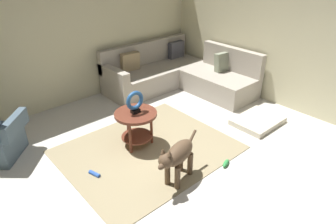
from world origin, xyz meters
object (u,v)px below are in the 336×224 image
object	(u,v)px
sectional_couch	(178,75)
dog_toy_rope	(95,174)
torus_sculpture	(135,102)
dog	(177,156)
dog_bed_mat	(258,121)
dog_toy_bone	(226,163)
side_table	(136,120)

from	to	relation	value
sectional_couch	dog_toy_rope	bearing A→B (deg)	-154.15
sectional_couch	torus_sculpture	world-z (taller)	sectional_couch
dog	dog_toy_rope	world-z (taller)	dog
torus_sculpture	dog	size ratio (longest dim) A/B	0.39
dog	dog_bed_mat	bearing A→B (deg)	-101.88
dog_toy_rope	dog_toy_bone	xyz separation A→B (m)	(1.41, -0.98, 0.00)
side_table	dog_bed_mat	bearing A→B (deg)	-23.72
sectional_couch	dog_toy_rope	world-z (taller)	sectional_couch
side_table	torus_sculpture	distance (m)	0.29
sectional_couch	dog_toy_bone	size ratio (longest dim) A/B	12.50
sectional_couch	dog_toy_bone	xyz separation A→B (m)	(-1.28, -2.28, -0.26)
sectional_couch	dog_toy_bone	bearing A→B (deg)	-119.31
sectional_couch	dog_toy_bone	distance (m)	2.63
torus_sculpture	dog	world-z (taller)	torus_sculpture
sectional_couch	side_table	distance (m)	2.19
sectional_couch	dog_bed_mat	world-z (taller)	sectional_couch
torus_sculpture	dog_bed_mat	xyz separation A→B (m)	(1.87, -0.82, -0.67)
torus_sculpture	dog	distance (m)	1.03
sectional_couch	side_table	world-z (taller)	sectional_couch
torus_sculpture	dog_bed_mat	bearing A→B (deg)	-23.72
side_table	torus_sculpture	bearing A→B (deg)	-93.58
dog_bed_mat	dog_toy_rope	xyz separation A→B (m)	(-2.68, 0.63, -0.02)
side_table	dog	size ratio (longest dim) A/B	0.72
sectional_couch	side_table	xyz separation A→B (m)	(-1.88, -1.11, 0.12)
torus_sculpture	dog_bed_mat	world-z (taller)	torus_sculpture
side_table	dog_toy_rope	distance (m)	0.93
sectional_couch	torus_sculpture	distance (m)	2.23
dog_toy_rope	dog_toy_bone	bearing A→B (deg)	-34.64
dog	dog_toy_rope	size ratio (longest dim) A/B	4.95
side_table	dog_toy_rope	world-z (taller)	side_table
dog	dog_toy_bone	bearing A→B (deg)	-122.42
dog_toy_bone	dog_toy_rope	bearing A→B (deg)	145.36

